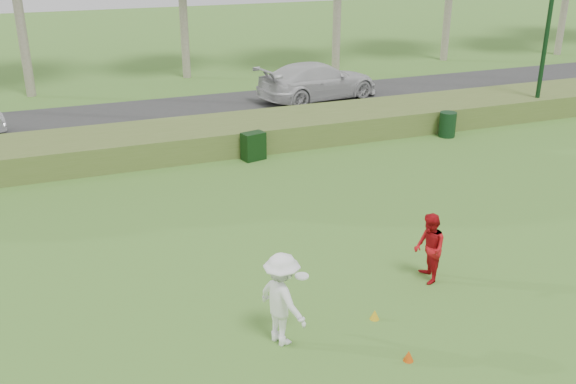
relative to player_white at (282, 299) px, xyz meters
name	(u,v)px	position (x,y,z in m)	size (l,w,h in m)	color
ground	(358,318)	(1.73, 0.17, -0.94)	(120.00, 120.00, 0.00)	#3D7226
reed_strip	(209,137)	(1.73, 12.17, -0.49)	(80.00, 3.00, 0.90)	#4E6729
park_road	(181,114)	(1.73, 17.17, -0.91)	(80.00, 6.00, 0.06)	#2D2D2D
player_white	(282,299)	(0.00, 0.00, 0.00)	(1.07, 1.38, 1.89)	white
player_red	(429,248)	(3.91, 1.01, -0.13)	(0.79, 0.62, 1.63)	#AD0E14
cone_orange	(409,356)	(1.97, -1.42, -0.84)	(0.20, 0.20, 0.22)	#D94E0B
cone_yellow	(375,315)	(2.04, 0.03, -0.84)	(0.20, 0.20, 0.22)	gold
utility_cabinet	(253,146)	(2.85, 10.41, -0.46)	(0.78, 0.49, 0.97)	black
trash_bin	(447,124)	(10.71, 10.29, -0.46)	(0.64, 0.64, 0.96)	black
car_right	(318,81)	(8.36, 17.43, -0.03)	(2.40, 5.90, 1.71)	silver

